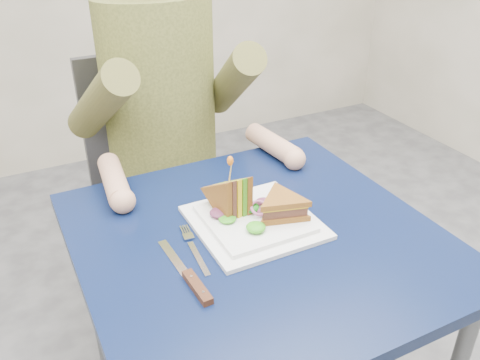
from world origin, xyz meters
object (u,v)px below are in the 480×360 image
fork (195,250)px  knife (193,281)px  plate (254,221)px  chair (158,171)px  table (258,264)px  diner (160,74)px  sandwich_upright (231,198)px  sandwich_flat (282,206)px

fork → knife: bearing=-114.7°
plate → chair: bearing=90.9°
table → plate: 0.10m
fork → diner: bearing=76.3°
diner → sandwich_upright: (-0.02, -0.52, -0.13)m
sandwich_flat → fork: (-0.21, -0.01, -0.04)m
diner → knife: size_ratio=3.36×
plate → sandwich_flat: bearing=-24.4°
knife → sandwich_flat: bearing=21.0°
chair → sandwich_flat: chair is taller
chair → fork: 0.74m
diner → fork: bearing=-103.7°
chair → diner: size_ratio=1.25×
plate → sandwich_flat: sandwich_flat is taller
plate → fork: (-0.16, -0.03, -0.01)m
diner → fork: diner is taller
plate → sandwich_flat: (0.05, -0.02, 0.04)m
fork → sandwich_upright: bearing=32.7°
knife → plate: bearing=31.8°
table → fork: size_ratio=4.18×
chair → sandwich_upright: size_ratio=6.53×
fork → table: bearing=-2.9°
sandwich_upright → fork: sandwich_upright is taller
sandwich_flat → knife: (-0.25, -0.10, -0.04)m
table → sandwich_upright: bearing=106.5°
plate → fork: bearing=-168.5°
diner → plate: (0.01, -0.56, -0.18)m
sandwich_flat → fork: 0.21m
table → sandwich_upright: (-0.02, 0.08, 0.13)m
table → plate: plate is taller
diner → sandwich_upright: 0.53m
sandwich_flat → sandwich_upright: sandwich_upright is taller
chair → diner: bearing=-90.0°
sandwich_upright → fork: size_ratio=0.79×
fork → knife: 0.10m
diner → sandwich_flat: 0.61m
plate → knife: size_ratio=1.17×
sandwich_flat → knife: 0.27m
plate → sandwich_upright: size_ratio=1.83×
plate → sandwich_upright: sandwich_upright is taller
chair → fork: (-0.14, -0.70, 0.19)m
table → diner: diner is taller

